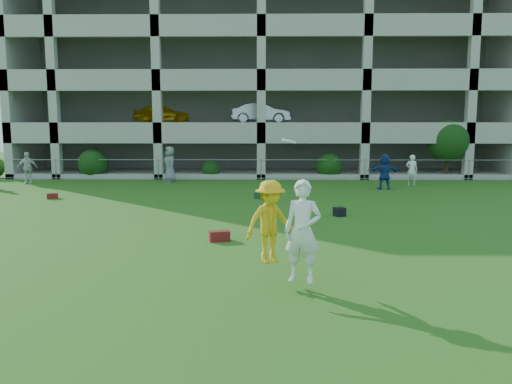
{
  "coord_description": "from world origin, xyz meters",
  "views": [
    {
      "loc": [
        0.11,
        -9.84,
        3.11
      ],
      "look_at": [
        -0.07,
        3.0,
        1.4
      ],
      "focal_mm": 35.0,
      "sensor_mm": 36.0,
      "label": 1
    }
  ],
  "objects_px": {
    "bystander_b": "(27,168)",
    "crate_d": "(339,212)",
    "parking_garage": "(262,86)",
    "bystander_d": "(385,172)",
    "bystander_e": "(412,170)",
    "frisbee_contest": "(282,225)",
    "bystander_c": "(170,164)"
  },
  "relations": [
    {
      "from": "bystander_b",
      "to": "crate_d",
      "type": "xyz_separation_m",
      "value": [
        15.33,
        -9.46,
        -0.71
      ]
    },
    {
      "from": "parking_garage",
      "to": "bystander_d",
      "type": "bearing_deg",
      "value": -64.97
    },
    {
      "from": "bystander_b",
      "to": "bystander_d",
      "type": "height_order",
      "value": "bystander_d"
    },
    {
      "from": "bystander_e",
      "to": "frisbee_contest",
      "type": "relative_size",
      "value": 0.6
    },
    {
      "from": "frisbee_contest",
      "to": "parking_garage",
      "type": "bearing_deg",
      "value": 91.0
    },
    {
      "from": "bystander_e",
      "to": "crate_d",
      "type": "relative_size",
      "value": 4.62
    },
    {
      "from": "bystander_c",
      "to": "bystander_e",
      "type": "xyz_separation_m",
      "value": [
        12.96,
        -1.58,
        -0.18
      ]
    },
    {
      "from": "bystander_b",
      "to": "bystander_d",
      "type": "bearing_deg",
      "value": -23.78
    },
    {
      "from": "bystander_c",
      "to": "crate_d",
      "type": "bearing_deg",
      "value": 4.12
    },
    {
      "from": "frisbee_contest",
      "to": "bystander_c",
      "type": "bearing_deg",
      "value": 107.01
    },
    {
      "from": "bystander_e",
      "to": "parking_garage",
      "type": "height_order",
      "value": "parking_garage"
    },
    {
      "from": "bystander_c",
      "to": "bystander_e",
      "type": "height_order",
      "value": "bystander_c"
    },
    {
      "from": "bystander_d",
      "to": "parking_garage",
      "type": "bearing_deg",
      "value": -64.29
    },
    {
      "from": "bystander_b",
      "to": "parking_garage",
      "type": "relative_size",
      "value": 0.06
    },
    {
      "from": "bystander_e",
      "to": "parking_garage",
      "type": "distance_m",
      "value": 14.88
    },
    {
      "from": "crate_d",
      "to": "frisbee_contest",
      "type": "xyz_separation_m",
      "value": [
        -2.29,
        -7.63,
        1.06
      ]
    },
    {
      "from": "parking_garage",
      "to": "crate_d",
      "type": "bearing_deg",
      "value": -82.27
    },
    {
      "from": "bystander_d",
      "to": "crate_d",
      "type": "xyz_separation_m",
      "value": [
        -3.32,
        -7.41,
        -0.72
      ]
    },
    {
      "from": "bystander_e",
      "to": "bystander_b",
      "type": "bearing_deg",
      "value": 15.02
    },
    {
      "from": "bystander_d",
      "to": "crate_d",
      "type": "height_order",
      "value": "bystander_d"
    },
    {
      "from": "frisbee_contest",
      "to": "bystander_e",
      "type": "bearing_deg",
      "value": 65.96
    },
    {
      "from": "bystander_b",
      "to": "bystander_e",
      "type": "bearing_deg",
      "value": -18.89
    },
    {
      "from": "bystander_c",
      "to": "parking_garage",
      "type": "height_order",
      "value": "parking_garage"
    },
    {
      "from": "bystander_c",
      "to": "parking_garage",
      "type": "xyz_separation_m",
      "value": [
        5.07,
        9.92,
        5.03
      ]
    },
    {
      "from": "bystander_b",
      "to": "bystander_e",
      "type": "height_order",
      "value": "bystander_b"
    },
    {
      "from": "bystander_b",
      "to": "crate_d",
      "type": "height_order",
      "value": "bystander_b"
    },
    {
      "from": "bystander_b",
      "to": "bystander_d",
      "type": "distance_m",
      "value": 18.76
    },
    {
      "from": "bystander_d",
      "to": "parking_garage",
      "type": "xyz_separation_m",
      "value": [
        -6.1,
        13.05,
        5.14
      ]
    },
    {
      "from": "bystander_b",
      "to": "bystander_e",
      "type": "xyz_separation_m",
      "value": [
        20.45,
        -0.49,
        -0.05
      ]
    },
    {
      "from": "bystander_d",
      "to": "frisbee_contest",
      "type": "height_order",
      "value": "frisbee_contest"
    },
    {
      "from": "bystander_c",
      "to": "crate_d",
      "type": "relative_size",
      "value": 5.62
    },
    {
      "from": "frisbee_contest",
      "to": "parking_garage",
      "type": "relative_size",
      "value": 0.09
    }
  ]
}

